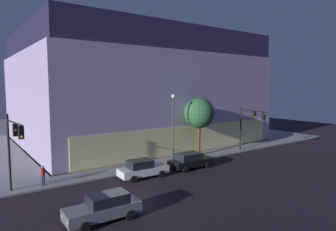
{
  "coord_description": "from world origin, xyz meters",
  "views": [
    {
      "loc": [
        -9.41,
        -18.4,
        8.35
      ],
      "look_at": [
        5.38,
        2.23,
        5.89
      ],
      "focal_mm": 31.63,
      "sensor_mm": 36.0,
      "label": 1
    }
  ],
  "objects_px": {
    "car_grey": "(104,207)",
    "traffic_light_near_corner": "(13,140)",
    "modern_building": "(132,89)",
    "pedestrian_waiting": "(43,174)",
    "traffic_light_far_corner": "(250,120)",
    "street_lamp_sidewalk": "(173,119)",
    "sidewalk_tree": "(199,113)",
    "car_white": "(142,169)",
    "car_black": "(190,160)"
  },
  "relations": [
    {
      "from": "street_lamp_sidewalk",
      "to": "car_black",
      "type": "xyz_separation_m",
      "value": [
        -0.02,
        -2.98,
        -4.02
      ]
    },
    {
      "from": "car_white",
      "to": "traffic_light_near_corner",
      "type": "bearing_deg",
      "value": 173.86
    },
    {
      "from": "car_white",
      "to": "pedestrian_waiting",
      "type": "bearing_deg",
      "value": 162.47
    },
    {
      "from": "car_white",
      "to": "modern_building",
      "type": "bearing_deg",
      "value": 63.48
    },
    {
      "from": "traffic_light_near_corner",
      "to": "car_grey",
      "type": "distance_m",
      "value": 9.0
    },
    {
      "from": "sidewalk_tree",
      "to": "car_white",
      "type": "bearing_deg",
      "value": -161.64
    },
    {
      "from": "car_grey",
      "to": "street_lamp_sidewalk",
      "type": "bearing_deg",
      "value": 36.61
    },
    {
      "from": "street_lamp_sidewalk",
      "to": "car_black",
      "type": "relative_size",
      "value": 1.55
    },
    {
      "from": "sidewalk_tree",
      "to": "car_white",
      "type": "distance_m",
      "value": 11.21
    },
    {
      "from": "modern_building",
      "to": "car_grey",
      "type": "distance_m",
      "value": 30.8
    },
    {
      "from": "modern_building",
      "to": "pedestrian_waiting",
      "type": "relative_size",
      "value": 19.4
    },
    {
      "from": "car_white",
      "to": "car_black",
      "type": "relative_size",
      "value": 0.99
    },
    {
      "from": "traffic_light_far_corner",
      "to": "car_grey",
      "type": "distance_m",
      "value": 24.07
    },
    {
      "from": "traffic_light_far_corner",
      "to": "car_black",
      "type": "xyz_separation_m",
      "value": [
        -10.68,
        -1.11,
        -3.34
      ]
    },
    {
      "from": "pedestrian_waiting",
      "to": "modern_building",
      "type": "bearing_deg",
      "value": 43.26
    },
    {
      "from": "car_grey",
      "to": "car_white",
      "type": "height_order",
      "value": "car_white"
    },
    {
      "from": "street_lamp_sidewalk",
      "to": "car_white",
      "type": "distance_m",
      "value": 7.48
    },
    {
      "from": "traffic_light_near_corner",
      "to": "car_black",
      "type": "distance_m",
      "value": 16.42
    },
    {
      "from": "sidewalk_tree",
      "to": "pedestrian_waiting",
      "type": "xyz_separation_m",
      "value": [
        -17.87,
        -0.69,
        -4.07
      ]
    },
    {
      "from": "car_grey",
      "to": "traffic_light_far_corner",
      "type": "bearing_deg",
      "value": 17.36
    },
    {
      "from": "traffic_light_near_corner",
      "to": "traffic_light_far_corner",
      "type": "bearing_deg",
      "value": -0.36
    },
    {
      "from": "traffic_light_far_corner",
      "to": "street_lamp_sidewalk",
      "type": "xyz_separation_m",
      "value": [
        -10.66,
        1.87,
        0.68
      ]
    },
    {
      "from": "pedestrian_waiting",
      "to": "car_white",
      "type": "height_order",
      "value": "pedestrian_waiting"
    },
    {
      "from": "street_lamp_sidewalk",
      "to": "car_white",
      "type": "relative_size",
      "value": 1.58
    },
    {
      "from": "car_grey",
      "to": "car_black",
      "type": "xyz_separation_m",
      "value": [
        12.07,
        6.0,
        -0.02
      ]
    },
    {
      "from": "traffic_light_near_corner",
      "to": "car_grey",
      "type": "relative_size",
      "value": 1.29
    },
    {
      "from": "car_grey",
      "to": "car_black",
      "type": "bearing_deg",
      "value": 26.44
    },
    {
      "from": "modern_building",
      "to": "car_white",
      "type": "relative_size",
      "value": 7.04
    },
    {
      "from": "modern_building",
      "to": "pedestrian_waiting",
      "type": "distance_m",
      "value": 25.18
    },
    {
      "from": "pedestrian_waiting",
      "to": "car_grey",
      "type": "relative_size",
      "value": 0.36
    },
    {
      "from": "sidewalk_tree",
      "to": "car_black",
      "type": "height_order",
      "value": "sidewalk_tree"
    },
    {
      "from": "pedestrian_waiting",
      "to": "street_lamp_sidewalk",
      "type": "bearing_deg",
      "value": 1.1
    },
    {
      "from": "traffic_light_near_corner",
      "to": "car_white",
      "type": "distance_m",
      "value": 11.01
    },
    {
      "from": "car_grey",
      "to": "traffic_light_near_corner",
      "type": "bearing_deg",
      "value": 118.13
    },
    {
      "from": "street_lamp_sidewalk",
      "to": "sidewalk_tree",
      "type": "bearing_deg",
      "value": 5.9
    },
    {
      "from": "car_black",
      "to": "pedestrian_waiting",
      "type": "bearing_deg",
      "value": 168.79
    },
    {
      "from": "sidewalk_tree",
      "to": "car_grey",
      "type": "relative_size",
      "value": 1.47
    },
    {
      "from": "traffic_light_far_corner",
      "to": "pedestrian_waiting",
      "type": "relative_size",
      "value": 3.32
    },
    {
      "from": "modern_building",
      "to": "pedestrian_waiting",
      "type": "xyz_separation_m",
      "value": [
        -17.65,
        -16.61,
        -6.8
      ]
    },
    {
      "from": "sidewalk_tree",
      "to": "pedestrian_waiting",
      "type": "distance_m",
      "value": 18.34
    },
    {
      "from": "modern_building",
      "to": "pedestrian_waiting",
      "type": "height_order",
      "value": "modern_building"
    },
    {
      "from": "modern_building",
      "to": "sidewalk_tree",
      "type": "xyz_separation_m",
      "value": [
        0.22,
        -15.92,
        -2.73
      ]
    },
    {
      "from": "modern_building",
      "to": "pedestrian_waiting",
      "type": "bearing_deg",
      "value": -136.74
    },
    {
      "from": "modern_building",
      "to": "traffic_light_far_corner",
      "type": "relative_size",
      "value": 5.85
    },
    {
      "from": "traffic_light_near_corner",
      "to": "car_white",
      "type": "height_order",
      "value": "traffic_light_near_corner"
    },
    {
      "from": "traffic_light_near_corner",
      "to": "street_lamp_sidewalk",
      "type": "distance_m",
      "value": 16.08
    },
    {
      "from": "pedestrian_waiting",
      "to": "car_black",
      "type": "bearing_deg",
      "value": -11.21
    },
    {
      "from": "traffic_light_far_corner",
      "to": "street_lamp_sidewalk",
      "type": "relative_size",
      "value": 0.76
    },
    {
      "from": "street_lamp_sidewalk",
      "to": "pedestrian_waiting",
      "type": "height_order",
      "value": "street_lamp_sidewalk"
    },
    {
      "from": "modern_building",
      "to": "traffic_light_far_corner",
      "type": "height_order",
      "value": "modern_building"
    }
  ]
}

